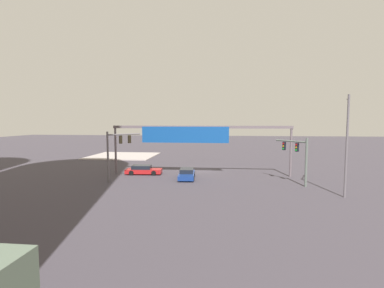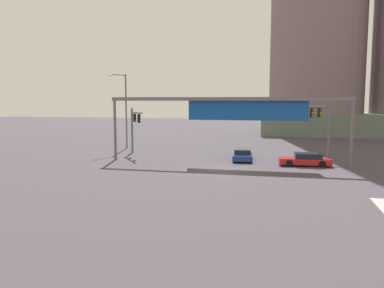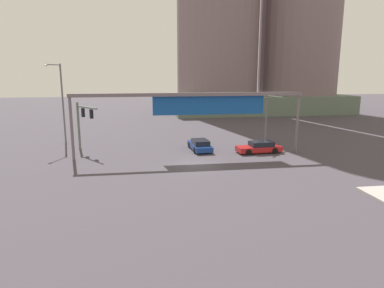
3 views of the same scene
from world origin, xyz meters
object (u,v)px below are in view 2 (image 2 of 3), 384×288
object	(u,v)px
traffic_signal_near_corner	(134,123)
sedan_car_waiting_far	(243,155)
streetlamp_curved_arm	(124,106)
sedan_car_approaching	(306,160)
traffic_signal_opposite_side	(323,121)

from	to	relation	value
traffic_signal_near_corner	sedan_car_waiting_far	xyz separation A→B (m)	(12.66, -2.09, -2.95)
streetlamp_curved_arm	sedan_car_approaching	size ratio (longest dim) A/B	1.95
sedan_car_approaching	sedan_car_waiting_far	world-z (taller)	same
traffic_signal_near_corner	traffic_signal_opposite_side	xyz separation A→B (m)	(20.64, 0.32, 0.49)
streetlamp_curved_arm	traffic_signal_near_corner	bearing A→B (deg)	56.32
traffic_signal_near_corner	streetlamp_curved_arm	bearing A→B (deg)	178.20
traffic_signal_near_corner	sedan_car_approaching	size ratio (longest dim) A/B	1.08
traffic_signal_near_corner	traffic_signal_opposite_side	bearing A→B (deg)	54.72
traffic_signal_near_corner	traffic_signal_opposite_side	size ratio (longest dim) A/B	0.89
traffic_signal_near_corner	streetlamp_curved_arm	size ratio (longest dim) A/B	0.55
streetlamp_curved_arm	sedan_car_approaching	xyz separation A→B (m)	(21.86, -8.69, -4.89)
traffic_signal_opposite_side	sedan_car_approaching	distance (m)	5.96
streetlamp_curved_arm	sedan_car_waiting_far	size ratio (longest dim) A/B	2.03
sedan_car_approaching	sedan_car_waiting_far	size ratio (longest dim) A/B	1.04
traffic_signal_near_corner	sedan_car_waiting_far	size ratio (longest dim) A/B	1.12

